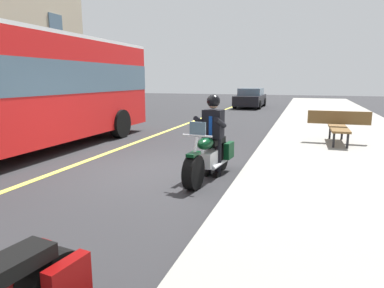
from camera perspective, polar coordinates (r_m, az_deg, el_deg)
name	(u,v)px	position (r m, az deg, el deg)	size (l,w,h in m)	color
ground_plane	(152,171)	(7.76, -6.68, -4.54)	(80.00, 80.00, 0.00)	#28282B
sidewalk_curb	(374,188)	(7.16, 28.26, -6.47)	(60.00, 5.00, 0.15)	gray
lane_center_stripe	(78,164)	(8.77, -18.62, -3.20)	(60.00, 0.16, 0.01)	#E5DB4C
motorcycle_main	(210,157)	(7.10, 2.98, -2.16)	(2.22, 0.72, 1.26)	black
rider_main	(213,128)	(7.17, 3.54, 2.71)	(0.66, 0.59, 1.74)	black
bus_near	(6,86)	(10.10, -28.78, 8.54)	(11.05, 2.70, 3.30)	red
car_dark	(251,98)	(25.61, 9.82, 7.64)	(4.60, 1.92, 1.40)	black
bench_sidewalk	(339,124)	(11.14, 23.46, 3.06)	(1.80, 1.80, 0.95)	brown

